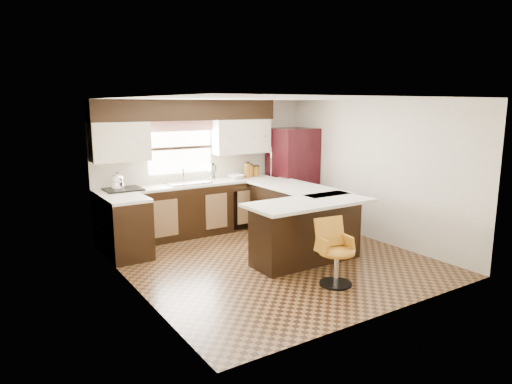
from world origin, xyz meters
TOP-DOWN VIEW (x-y plane):
  - floor at (0.00, 0.00)m, footprint 4.40×4.40m
  - ceiling at (0.00, 0.00)m, footprint 4.40×4.40m
  - wall_back at (0.00, 2.20)m, footprint 4.40×0.00m
  - wall_front at (0.00, -2.20)m, footprint 4.40×0.00m
  - wall_left at (-2.10, 0.00)m, footprint 0.00×4.40m
  - wall_right at (2.10, 0.00)m, footprint 0.00×4.40m
  - base_cab_back at (-0.45, 1.90)m, footprint 3.30×0.60m
  - base_cab_left at (-1.80, 1.25)m, footprint 0.60×0.70m
  - counter_back at (-0.45, 1.90)m, footprint 3.30×0.60m
  - counter_left at (-1.80, 1.25)m, footprint 0.60×0.70m
  - soffit at (-0.40, 2.03)m, footprint 3.40×0.35m
  - upper_cab_left at (-1.62, 2.03)m, footprint 0.94×0.35m
  - upper_cab_right at (0.68, 2.03)m, footprint 1.14×0.35m
  - window_pane at (-0.50, 2.18)m, footprint 1.20×0.02m
  - valance at (-0.50, 2.14)m, footprint 1.30×0.06m
  - sink at (-0.50, 1.88)m, footprint 0.75×0.45m
  - dishwasher at (0.55, 1.61)m, footprint 0.58×0.03m
  - cooktop at (-1.65, 1.88)m, footprint 0.58×0.50m
  - peninsula_long at (0.90, 0.62)m, footprint 0.60×1.95m
  - peninsula_return at (0.38, -0.35)m, footprint 1.65×0.60m
  - counter_pen_long at (0.95, 0.62)m, footprint 0.84×1.95m
  - counter_pen_return at (0.35, -0.44)m, footprint 1.89×0.84m
  - refrigerator at (1.68, 1.72)m, footprint 0.80×0.77m
  - bar_chair at (0.14, -1.27)m, footprint 0.52×0.52m
  - kettle at (-1.74, 1.88)m, footprint 0.20×0.20m
  - percolator at (0.00, 1.90)m, footprint 0.13×0.13m
  - mixing_bowl at (0.49, 1.90)m, footprint 0.32×0.32m
  - canister_large at (0.75, 1.92)m, footprint 0.13×0.13m
  - canister_med at (0.81, 1.92)m, footprint 0.12×0.12m
  - canister_small at (0.95, 1.92)m, footprint 0.14×0.14m

SIDE VIEW (x-z plane):
  - floor at x=0.00m, z-range 0.00..0.00m
  - dishwasher at x=0.55m, z-range 0.04..0.82m
  - bar_chair at x=0.14m, z-range 0.00..0.87m
  - base_cab_back at x=-0.45m, z-range 0.00..0.90m
  - base_cab_left at x=-1.80m, z-range 0.00..0.90m
  - peninsula_long at x=0.90m, z-range 0.00..0.90m
  - peninsula_return at x=0.38m, z-range 0.00..0.90m
  - counter_back at x=-0.45m, z-range 0.90..0.94m
  - counter_left at x=-1.80m, z-range 0.90..0.94m
  - counter_pen_long at x=0.95m, z-range 0.90..0.94m
  - counter_pen_return at x=0.35m, z-range 0.90..0.94m
  - refrigerator at x=1.68m, z-range 0.00..1.86m
  - cooktop at x=-1.65m, z-range 0.94..0.97m
  - sink at x=-0.50m, z-range 0.95..0.98m
  - mixing_bowl at x=0.49m, z-range 0.95..1.02m
  - canister_small at x=0.95m, z-range 0.95..1.14m
  - canister_med at x=0.81m, z-range 0.95..1.17m
  - canister_large at x=0.75m, z-range 0.95..1.21m
  - percolator at x=0.00m, z-range 0.95..1.24m
  - kettle at x=-1.74m, z-range 0.97..1.25m
  - wall_back at x=0.00m, z-range -1.00..3.40m
  - wall_front at x=0.00m, z-range -1.00..3.40m
  - wall_left at x=-2.10m, z-range -1.00..3.40m
  - wall_right at x=2.10m, z-range -1.00..3.40m
  - window_pane at x=-0.50m, z-range 1.10..2.00m
  - upper_cab_left at x=-1.62m, z-range 1.40..2.04m
  - upper_cab_right at x=0.68m, z-range 1.40..2.04m
  - valance at x=-0.50m, z-range 1.85..2.03m
  - soffit at x=-0.40m, z-range 2.04..2.40m
  - ceiling at x=0.00m, z-range 2.40..2.40m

